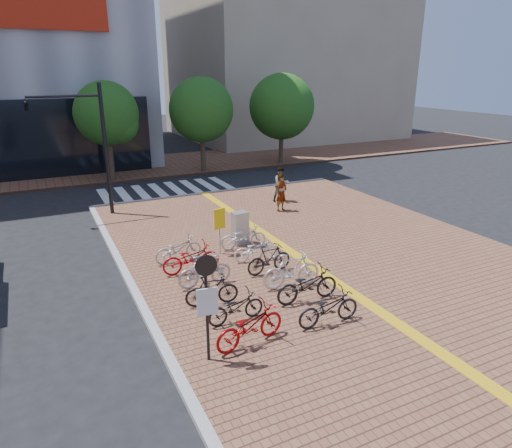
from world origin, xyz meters
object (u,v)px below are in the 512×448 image
bike_9 (269,259)px  bike_10 (256,250)px  bike_2 (212,290)px  bike_7 (307,285)px  pedestrian_a (281,193)px  bike_6 (329,308)px  bike_1 (236,307)px  pedestrian_b (281,184)px  utility_box (240,228)px  notice_sign (207,296)px  yellow_sign (220,223)px  bike_3 (205,270)px  bike_8 (292,270)px  bike_11 (243,237)px  bike_4 (191,258)px  bike_5 (178,249)px  traffic_light_pole (70,127)px  bike_0 (250,326)px

bike_9 → bike_10: bike_9 is taller
bike_2 → bike_7: (2.62, -1.01, 0.05)m
pedestrian_a → bike_6: bearing=-134.4°
bike_1 → pedestrian_a: bearing=-38.7°
bike_1 → bike_7: size_ratio=0.83×
bike_6 → pedestrian_b: bearing=-21.8°
utility_box → pedestrian_b: bearing=46.4°
pedestrian_a → utility_box: bearing=-161.0°
bike_7 → pedestrian_b: pedestrian_b is taller
bike_2 → bike_6: bearing=-124.7°
bike_6 → bike_10: 4.72m
bike_7 → notice_sign: (-3.65, -1.48, 1.19)m
bike_7 → yellow_sign: bearing=14.4°
bike_9 → utility_box: utility_box is taller
bike_9 → notice_sign: (-3.56, -3.74, 1.21)m
bike_2 → bike_3: bearing=-1.5°
bike_3 → bike_7: bearing=-133.9°
bike_3 → pedestrian_a: 8.66m
bike_8 → bike_9: size_ratio=1.15×
bike_3 → bike_10: 2.59m
bike_11 → notice_sign: 7.27m
bike_4 → bike_10: (2.41, -0.10, -0.08)m
bike_5 → traffic_light_pole: (-2.55, 7.01, 3.68)m
bike_0 → bike_11: bearing=-33.9°
bike_11 → pedestrian_a: (3.72, 3.71, 0.44)m
bike_4 → traffic_light_pole: 9.29m
bike_5 → bike_11: bearing=-96.5°
bike_6 → bike_11: bike_6 is taller
bike_10 → pedestrian_a: 6.30m
bike_2 → pedestrian_b: (7.20, 8.82, 0.43)m
utility_box → yellow_sign: (-1.09, -0.64, 0.57)m
bike_5 → bike_11: (2.60, 0.07, 0.00)m
bike_3 → bike_9: (2.29, -0.01, -0.03)m
bike_7 → traffic_light_pole: bearing=26.4°
bike_2 → bike_3: 1.28m
bike_9 → bike_1: bearing=132.7°
pedestrian_b → bike_2: bearing=-125.7°
yellow_sign → bike_11: bearing=6.6°
bike_1 → bike_2: 1.18m
pedestrian_a → traffic_light_pole: traffic_light_pole is taller
bike_0 → bike_2: bearing=-7.4°
utility_box → bike_3: bearing=-131.0°
bike_1 → yellow_sign: size_ratio=0.93×
bike_2 → bike_9: bike_9 is taller
pedestrian_b → utility_box: 6.44m
bike_1 → pedestrian_a: pedestrian_a is taller
bike_6 → bike_0: bearing=89.6°
utility_box → pedestrian_a: bearing=41.3°
bike_7 → pedestrian_b: bearing=-22.4°
bike_11 → pedestrian_b: bearing=-34.0°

